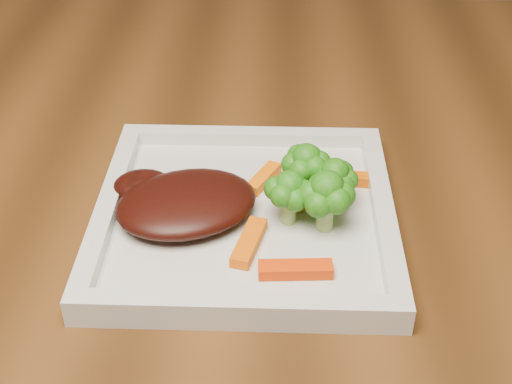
{
  "coord_description": "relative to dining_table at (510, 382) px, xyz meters",
  "views": [
    {
      "loc": [
        -0.2,
        -0.85,
        1.16
      ],
      "look_at": [
        -0.21,
        -0.33,
        0.79
      ],
      "focal_mm": 50.0,
      "sensor_mm": 36.0,
      "label": 1
    }
  ],
  "objects": [
    {
      "name": "carrot_2",
      "position": [
        -0.35,
        -0.18,
        0.39
      ],
      "size": [
        0.03,
        0.06,
        0.01
      ],
      "primitive_type": "cube",
      "rotation": [
        0.0,
        0.0,
        1.32
      ],
      "color": "#DD5903",
      "rests_on": "plate"
    },
    {
      "name": "broccoli_3",
      "position": [
        -0.32,
        -0.14,
        0.42
      ],
      "size": [
        0.06,
        0.06,
        0.06
      ],
      "primitive_type": null,
      "rotation": [
        0.0,
        0.0,
        0.16
      ],
      "color": "#0F5F11",
      "rests_on": "plate"
    },
    {
      "name": "carrot_0",
      "position": [
        -0.31,
        -0.22,
        0.39
      ],
      "size": [
        0.06,
        0.02,
        0.01
      ],
      "primitive_type": "cube",
      "rotation": [
        0.0,
        0.0,
        0.06
      ],
      "color": "red",
      "rests_on": "plate"
    },
    {
      "name": "dining_table",
      "position": [
        0.0,
        0.0,
        0.0
      ],
      "size": [
        1.6,
        0.9,
        0.75
      ],
      "primitive_type": null,
      "color": "#512E12",
      "rests_on": "floor"
    },
    {
      "name": "plate",
      "position": [
        -0.36,
        -0.13,
        0.38
      ],
      "size": [
        0.27,
        0.27,
        0.01
      ],
      "primitive_type": "cube",
      "color": "silver",
      "rests_on": "dining_table"
    },
    {
      "name": "carrot_4",
      "position": [
        -0.34,
        -0.08,
        0.39
      ],
      "size": [
        0.03,
        0.05,
        0.01
      ],
      "primitive_type": "cube",
      "rotation": [
        0.0,
        0.0,
        1.09
      ],
      "color": "#F36703",
      "rests_on": "plate"
    },
    {
      "name": "broccoli_1",
      "position": [
        -0.28,
        -0.12,
        0.42
      ],
      "size": [
        0.05,
        0.05,
        0.06
      ],
      "primitive_type": null,
      "rotation": [
        0.0,
        0.0,
        0.04
      ],
      "color": "#235D0F",
      "rests_on": "plate"
    },
    {
      "name": "carrot_6",
      "position": [
        -0.29,
        -0.12,
        0.39
      ],
      "size": [
        0.05,
        0.04,
        0.01
      ],
      "primitive_type": "cube",
      "rotation": [
        0.0,
        0.0,
        0.46
      ],
      "color": "#CD6903",
      "rests_on": "plate"
    },
    {
      "name": "steak",
      "position": [
        -0.41,
        -0.14,
        0.4
      ],
      "size": [
        0.16,
        0.14,
        0.03
      ],
      "primitive_type": "ellipsoid",
      "rotation": [
        0.0,
        0.0,
        0.4
      ],
      "color": "black",
      "rests_on": "plate"
    },
    {
      "name": "carrot_3",
      "position": [
        -0.25,
        -0.08,
        0.39
      ],
      "size": [
        0.05,
        0.02,
        0.01
      ],
      "primitive_type": "cube",
      "rotation": [
        0.0,
        0.0,
        -0.13
      ],
      "color": "#CD5003",
      "rests_on": "plate"
    },
    {
      "name": "broccoli_2",
      "position": [
        -0.28,
        -0.15,
        0.42
      ],
      "size": [
        0.06,
        0.06,
        0.06
      ],
      "primitive_type": null,
      "rotation": [
        0.0,
        0.0,
        -0.05
      ],
      "color": "#256510",
      "rests_on": "plate"
    },
    {
      "name": "broccoli_0",
      "position": [
        -0.3,
        -0.1,
        0.42
      ],
      "size": [
        0.06,
        0.06,
        0.07
      ],
      "primitive_type": null,
      "rotation": [
        0.0,
        0.0,
        -0.12
      ],
      "color": "#146E12",
      "rests_on": "plate"
    }
  ]
}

